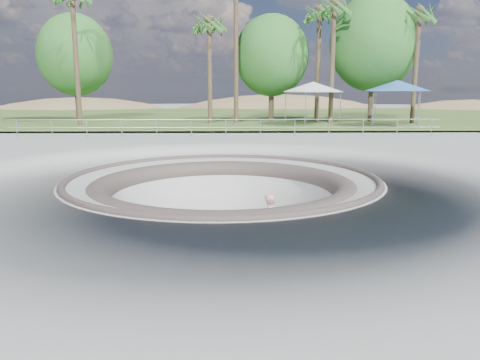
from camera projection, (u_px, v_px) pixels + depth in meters
The scene contains 16 objects.
ground at pixel (223, 178), 15.38m from camera, with size 180.00×180.00×0.00m, color #A9A8A3.
skate_bowl at pixel (223, 231), 15.73m from camera, with size 14.00×14.00×4.10m.
grass_strip at pixel (228, 116), 48.72m from camera, with size 180.00×36.00×0.12m.
distant_hills at pixel (253, 154), 72.91m from camera, with size 103.20×45.00×28.60m.
safety_railing at pixel (226, 128), 27.03m from camera, with size 25.00×0.06×1.03m.
skateboard at pixel (271, 248), 14.04m from camera, with size 0.87×0.29×0.09m.
skater at pixel (271, 221), 13.88m from camera, with size 0.60×0.39×1.65m, color #DCA38E.
canopy_white at pixel (313, 87), 34.73m from camera, with size 5.84×5.84×3.17m.
canopy_blue at pixel (397, 86), 33.16m from camera, with size 6.05×6.05×3.25m.
palm_b at pixel (209, 26), 35.50m from camera, with size 2.60×2.60×8.75m.
palm_d at pixel (320, 16), 36.66m from camera, with size 2.60×2.60×9.68m.
palm_e at pixel (334, 10), 34.77m from camera, with size 2.60×2.60×9.88m.
palm_f at pixel (419, 17), 35.23m from camera, with size 2.60×2.60×9.40m.
bushy_tree_left at pixel (75, 55), 38.98m from camera, with size 6.19×5.63×8.93m.
bushy_tree_mid at pixel (272, 56), 38.35m from camera, with size 6.08×5.52×8.77m.
bushy_tree_right at pixel (374, 43), 37.72m from camera, with size 7.13×6.48×10.28m.
Camera 1 is at (0.26, -15.12, 2.85)m, focal length 35.00 mm.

